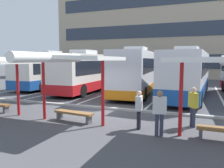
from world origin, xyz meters
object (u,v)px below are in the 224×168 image
object	(u,v)px
coach_bus_2	(139,71)
coach_bus_3	(189,74)
bench_2	(222,131)
waiting_shelter_1	(68,59)
coach_bus_0	(58,70)
bench_1	(74,114)
waiting_passenger_1	(159,110)
waiting_passenger_2	(193,104)
coach_bus_1	(91,72)
waiting_passenger_0	(139,107)

from	to	relation	value
coach_bus_2	coach_bus_3	world-z (taller)	coach_bus_2
coach_bus_3	bench_2	distance (m)	10.23
waiting_shelter_1	coach_bus_0	bearing A→B (deg)	126.29
coach_bus_2	bench_1	distance (m)	10.46
coach_bus_2	bench_2	xyz separation A→B (m)	(5.72, -10.65, -1.47)
waiting_passenger_1	waiting_passenger_2	xyz separation A→B (m)	(1.11, 1.67, -0.02)
coach_bus_0	waiting_shelter_1	xyz separation A→B (m)	(8.71, -11.86, 1.14)
coach_bus_0	waiting_passenger_1	world-z (taller)	coach_bus_0
coach_bus_3	waiting_shelter_1	xyz separation A→B (m)	(-4.45, -10.14, 1.13)
coach_bus_1	bench_2	size ratio (longest dim) A/B	6.68
waiting_shelter_1	bench_2	size ratio (longest dim) A/B	2.98
coach_bus_1	bench_1	bearing A→B (deg)	-67.54
coach_bus_1	waiting_passenger_2	size ratio (longest dim) A/B	6.67
coach_bus_3	waiting_passenger_2	size ratio (longest dim) A/B	7.20
coach_bus_2	coach_bus_3	bearing A→B (deg)	-8.86
coach_bus_2	waiting_shelter_1	distance (m)	10.83
waiting_passenger_0	waiting_passenger_2	size ratio (longest dim) A/B	0.93
bench_2	waiting_passenger_1	xyz separation A→B (m)	(-2.12, -0.31, 0.65)
coach_bus_2	bench_2	bearing A→B (deg)	-61.74
waiting_shelter_1	waiting_passenger_2	size ratio (longest dim) A/B	2.97
coach_bus_1	bench_2	bearing A→B (deg)	-45.23
coach_bus_2	waiting_shelter_1	bearing A→B (deg)	-91.92
coach_bus_0	waiting_passenger_2	bearing A→B (deg)	-36.94
coach_bus_1	bench_2	xyz separation A→B (m)	(10.22, -10.30, -1.35)
coach_bus_0	waiting_shelter_1	distance (m)	14.76
coach_bus_1	waiting_passenger_2	distance (m)	12.86
coach_bus_2	coach_bus_0	bearing A→B (deg)	173.21
waiting_passenger_0	coach_bus_2	bearing A→B (deg)	104.53
coach_bus_0	waiting_passenger_1	distance (m)	17.49
waiting_shelter_1	bench_1	world-z (taller)	waiting_shelter_1
coach_bus_3	waiting_shelter_1	bearing A→B (deg)	-113.70
coach_bus_3	waiting_passenger_1	bearing A→B (deg)	-92.68
bench_2	waiting_passenger_0	size ratio (longest dim) A/B	1.07
waiting_shelter_1	waiting_passenger_0	xyz separation A→B (m)	(3.05, 0.39, -1.96)
coach_bus_0	coach_bus_1	xyz separation A→B (m)	(4.57, -1.42, -0.01)
waiting_passenger_2	bench_1	bearing A→B (deg)	-168.11
bench_2	waiting_passenger_2	xyz separation A→B (m)	(-1.01, 1.36, 0.63)
waiting_shelter_1	bench_2	world-z (taller)	waiting_shelter_1
waiting_passenger_2	coach_bus_3	bearing A→B (deg)	94.14
coach_bus_2	waiting_passenger_0	size ratio (longest dim) A/B	7.70
waiting_passenger_0	waiting_passenger_1	bearing A→B (deg)	-31.70
waiting_passenger_0	waiting_passenger_2	bearing A→B (deg)	28.61
bench_2	coach_bus_0	bearing A→B (deg)	141.59
coach_bus_2	bench_1	world-z (taller)	coach_bus_2
coach_bus_2	bench_1	xyz separation A→B (m)	(-0.36, -10.35, -1.46)
bench_2	coach_bus_3	bearing A→B (deg)	99.26
bench_2	waiting_passenger_2	bearing A→B (deg)	126.48
waiting_passenger_1	coach_bus_3	bearing A→B (deg)	87.32
coach_bus_1	waiting_passenger_0	distance (m)	12.38
bench_1	waiting_passenger_2	bearing A→B (deg)	11.89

